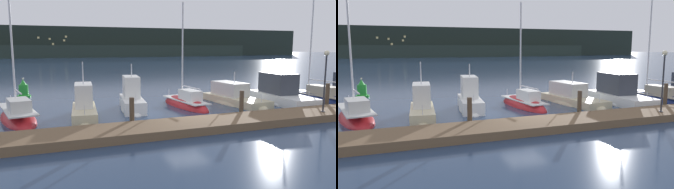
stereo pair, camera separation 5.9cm
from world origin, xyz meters
TOP-DOWN VIEW (x-y plane):
  - ground_plane at (0.00, 0.00)m, footprint 400.00×400.00m
  - dock at (0.00, -2.14)m, footprint 44.62×2.80m
  - mooring_pile_2 at (-3.65, -0.49)m, footprint 0.28×0.28m
  - mooring_pile_3 at (3.65, -0.49)m, footprint 0.28×0.28m
  - mooring_pile_4 at (10.94, -0.49)m, footprint 0.28×0.28m
  - sailboat_berth_3 at (-9.83, 3.93)m, footprint 3.16×6.80m
  - motorboat_berth_4 at (-5.86, 3.16)m, footprint 2.19×5.78m
  - motorboat_berth_5 at (-2.25, 4.76)m, footprint 2.36×5.49m
  - sailboat_berth_6 at (1.93, 4.47)m, footprint 2.23×6.24m
  - motorboat_berth_7 at (6.22, 4.41)m, footprint 3.11×7.37m
  - motorboat_berth_8 at (9.88, 3.08)m, footprint 3.13×7.40m
  - sailboat_berth_9 at (14.06, 3.75)m, footprint 2.03×8.36m
  - channel_buoy at (-9.92, 14.08)m, footprint 1.21×1.21m
  - dock_lamppost at (8.31, -2.65)m, footprint 0.32×0.32m
  - hillside_backdrop at (1.45, 131.66)m, footprint 240.00×23.00m

SIDE VIEW (x-z plane):
  - ground_plane at x=0.00m, z-range 0.00..0.00m
  - sailboat_berth_6 at x=1.93m, z-range -4.21..4.46m
  - sailboat_berth_9 at x=14.06m, z-range -5.93..6.22m
  - sailboat_berth_3 at x=-9.83m, z-range -4.84..5.19m
  - dock at x=0.00m, z-range 0.00..0.45m
  - motorboat_berth_7 at x=6.22m, z-range -1.35..1.84m
  - motorboat_berth_4 at x=-5.86m, z-range -1.74..2.50m
  - motorboat_berth_8 at x=9.88m, z-range -1.59..2.50m
  - motorboat_berth_5 at x=-2.25m, z-range -1.44..2.42m
  - channel_buoy at x=-9.92m, z-range -0.25..1.52m
  - mooring_pile_2 at x=-3.65m, z-range 0.00..1.74m
  - mooring_pile_3 at x=3.65m, z-range 0.00..1.76m
  - mooring_pile_4 at x=10.94m, z-range 0.00..1.95m
  - dock_lamppost at x=8.31m, z-range 1.12..5.00m
  - hillside_backdrop at x=1.45m, z-range -0.50..12.33m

